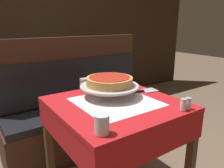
% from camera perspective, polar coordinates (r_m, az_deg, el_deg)
% --- Properties ---
extents(dining_table_front, '(0.77, 0.77, 0.74)m').
position_cam_1_polar(dining_table_front, '(1.46, 1.02, -8.90)').
color(dining_table_front, red).
rests_on(dining_table_front, ground_plane).
extents(dining_table_rear, '(0.64, 0.64, 0.75)m').
position_cam_1_polar(dining_table_rear, '(2.84, -15.25, 2.92)').
color(dining_table_rear, beige).
rests_on(dining_table_rear, ground_plane).
extents(booth_bench, '(1.49, 0.44, 1.10)m').
position_cam_1_polar(booth_bench, '(2.22, -7.96, -8.35)').
color(booth_bench, '#3D2316').
rests_on(booth_bench, ground_plane).
extents(back_wall_panel, '(6.00, 0.04, 2.40)m').
position_cam_1_polar(back_wall_panel, '(3.19, -21.24, 14.15)').
color(back_wall_panel, black).
rests_on(back_wall_panel, ground_plane).
extents(pizza_pan_stand, '(0.40, 0.40, 0.08)m').
position_cam_1_polar(pizza_pan_stand, '(1.49, -0.65, -0.66)').
color(pizza_pan_stand, '#ADADB2').
rests_on(pizza_pan_stand, dining_table_front).
extents(deep_dish_pizza, '(0.32, 0.32, 0.06)m').
position_cam_1_polar(deep_dish_pizza, '(1.48, -0.66, 0.81)').
color(deep_dish_pizza, tan).
rests_on(deep_dish_pizza, pizza_pan_stand).
extents(pizza_server, '(0.30, 0.11, 0.01)m').
position_cam_1_polar(pizza_server, '(1.62, 7.51, -1.89)').
color(pizza_server, '#BCBCC1').
rests_on(pizza_server, dining_table_front).
extents(water_glass_near, '(0.07, 0.07, 0.09)m').
position_cam_1_polar(water_glass_near, '(1.01, -2.66, -10.48)').
color(water_glass_near, silver).
rests_on(water_glass_near, dining_table_front).
extents(salt_shaker, '(0.04, 0.04, 0.07)m').
position_cam_1_polar(salt_shaker, '(1.33, 18.13, -5.21)').
color(salt_shaker, silver).
rests_on(salt_shaker, dining_table_front).
extents(pepper_shaker, '(0.03, 0.03, 0.07)m').
position_cam_1_polar(pepper_shaker, '(1.36, 19.22, -4.84)').
color(pepper_shaker, silver).
rests_on(pepper_shaker, dining_table_front).
extents(napkin_holder, '(0.10, 0.05, 0.09)m').
position_cam_1_polar(napkin_holder, '(1.66, -6.48, 0.07)').
color(napkin_holder, '#B2B2B7').
rests_on(napkin_holder, dining_table_front).
extents(condiment_caddy, '(0.11, 0.11, 0.18)m').
position_cam_1_polar(condiment_caddy, '(2.81, -17.54, 6.17)').
color(condiment_caddy, black).
rests_on(condiment_caddy, dining_table_rear).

